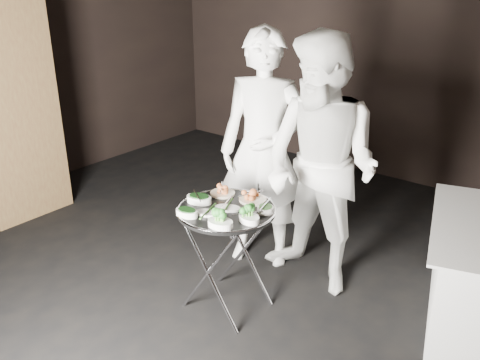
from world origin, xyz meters
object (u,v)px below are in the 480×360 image
Objects in this scene: waiter_left at (263,151)px; waiter_right at (321,168)px; serving_tray at (226,210)px; tray_stand at (227,254)px.

waiter_right is at bearing -28.29° from waiter_left.
waiter_right reaches higher than waiter_left.
serving_tray is 0.35× the size of waiter_right.
waiter_left is at bearing 106.26° from tray_stand.
waiter_right reaches higher than serving_tray.
tray_stand is at bearing -108.34° from waiter_right.
waiter_right is at bearing 63.47° from serving_tray.
serving_tray is 0.77m from waiter_right.
tray_stand is 0.40× the size of waiter_right.
tray_stand is 0.40× the size of waiter_left.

